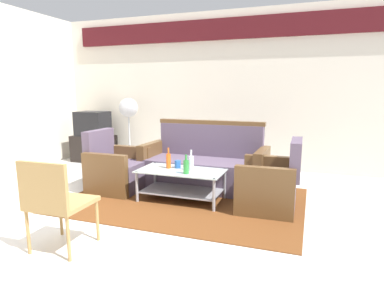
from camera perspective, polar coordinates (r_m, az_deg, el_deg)
name	(u,v)px	position (r m, az deg, el deg)	size (l,w,h in m)	color
ground_plane	(144,224)	(3.70, -8.29, -11.84)	(14.00, 14.00, 0.00)	silver
wall_back	(220,87)	(6.27, 4.80, 11.29)	(6.52, 0.19, 2.80)	silver
rug	(185,200)	(4.40, -1.27, -7.94)	(2.99, 2.09, 0.01)	brown
couch	(204,167)	(4.88, 2.14, -2.25)	(1.82, 0.78, 0.96)	#5B4C60
armchair_left	(116,171)	(4.88, -12.80, -2.86)	(0.70, 0.76, 0.85)	#5B4C60
armchair_right	(270,186)	(4.11, 13.24, -5.45)	(0.72, 0.77, 0.85)	#5B4C60
coffee_table	(182,180)	(4.32, -1.79, -4.61)	(1.10, 0.60, 0.40)	silver
bottle_orange	(168,160)	(4.36, -4.04, -1.20)	(0.06, 0.06, 0.27)	#D85919
bottle_green	(186,167)	(4.07, -1.01, -2.24)	(0.07, 0.07, 0.24)	#2D8C38
bottle_clear	(191,163)	(4.22, -0.16, -1.59)	(0.07, 0.07, 0.27)	silver
cup	(178,164)	(4.38, -2.47, -1.84)	(0.08, 0.08, 0.10)	#2659A5
tv_stand	(94,148)	(7.00, -16.40, 0.84)	(0.80, 0.50, 0.52)	black
television	(93,124)	(6.94, -16.61, 4.91)	(0.60, 0.45, 0.48)	black
pedestal_fan	(129,112)	(6.52, -10.79, 7.05)	(0.36, 0.36, 1.27)	#2D2D33
wicker_chair	(55,198)	(3.15, -22.42, -7.08)	(0.49, 0.49, 0.84)	#AD844C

